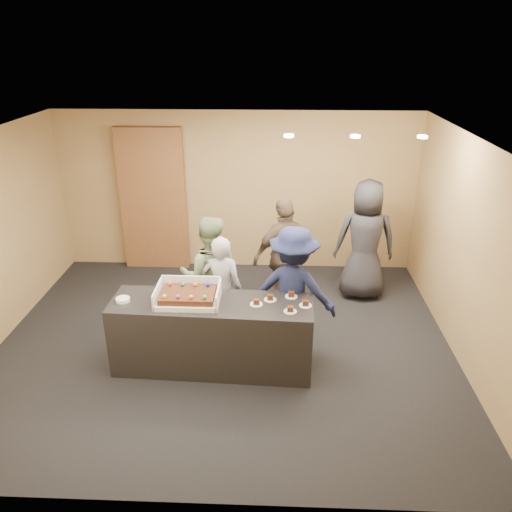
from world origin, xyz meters
name	(u,v)px	position (x,y,z in m)	size (l,w,h in m)	color
room	(222,251)	(0.00, 0.00, 1.35)	(6.04, 6.00, 2.70)	black
serving_counter	(213,335)	(-0.09, -0.49, 0.45)	(2.40, 0.70, 0.90)	black
storage_cabinet	(153,200)	(-1.42, 2.41, 1.22)	(1.11, 0.15, 2.44)	brown
cake_box	(189,297)	(-0.36, -0.46, 0.95)	(0.74, 0.51, 0.22)	white
sheet_cake	(188,295)	(-0.36, -0.49, 1.00)	(0.63, 0.44, 0.12)	#3A190D
plate_stack	(123,300)	(-1.14, -0.50, 0.92)	(0.16, 0.16, 0.04)	white
slice_a	(256,303)	(0.45, -0.52, 0.92)	(0.15, 0.15, 0.07)	white
slice_b	(270,298)	(0.61, -0.40, 0.92)	(0.15, 0.15, 0.07)	white
slice_c	(290,310)	(0.84, -0.67, 0.92)	(0.15, 0.15, 0.07)	white
slice_d	(291,295)	(0.86, -0.32, 0.92)	(0.15, 0.15, 0.07)	white
slice_e	(306,304)	(1.02, -0.52, 0.92)	(0.15, 0.15, 0.07)	white
person_server_grey	(222,289)	(-0.03, 0.13, 0.74)	(0.54, 0.36, 1.49)	#A7A6AC
person_sage_man	(210,275)	(-0.21, 0.37, 0.83)	(0.81, 0.63, 1.67)	gray
person_navy_man	(293,290)	(0.89, -0.04, 0.84)	(1.09, 0.63, 1.69)	#161C3E
person_brown_extra	(285,255)	(0.80, 1.02, 0.86)	(1.01, 0.42, 1.72)	brown
person_dark_suit	(365,240)	(2.02, 1.45, 0.94)	(0.91, 0.60, 1.87)	#28272C
ceiling_spotlights	(355,136)	(1.60, 0.50, 2.67)	(1.72, 0.12, 0.03)	#FFEAC6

